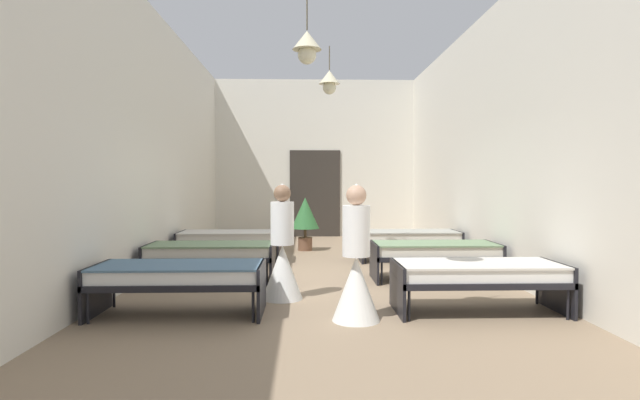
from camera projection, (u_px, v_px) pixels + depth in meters
name	position (u px, v px, depth m)	size (l,w,h in m)	color
ground_plane	(323.00, 284.00, 7.58)	(6.11, 13.21, 0.10)	#8C755B
room_shell	(321.00, 144.00, 8.75)	(5.91, 12.81, 4.36)	silver
bed_left_row_0	(179.00, 276.00, 5.62)	(1.90, 0.84, 0.57)	black
bed_right_row_0	(478.00, 274.00, 5.72)	(1.90, 0.84, 0.57)	black
bed_left_row_1	(211.00, 252.00, 7.51)	(1.90, 0.84, 0.57)	black
bed_right_row_1	(435.00, 252.00, 7.62)	(1.90, 0.84, 0.57)	black
bed_left_row_2	(230.00, 238.00, 9.41)	(1.90, 0.84, 0.57)	black
bed_right_row_2	(409.00, 238.00, 9.52)	(1.90, 0.84, 0.57)	black
nurse_near_aisle	(356.00, 272.00, 5.36)	(0.52, 0.52, 1.49)	white
nurse_mid_aisle	(282.00, 258.00, 6.37)	(0.52, 0.52, 1.49)	white
potted_plant	(305.00, 216.00, 10.96)	(0.62, 0.62, 1.17)	brown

